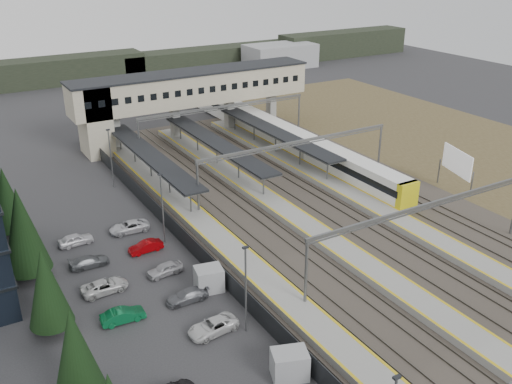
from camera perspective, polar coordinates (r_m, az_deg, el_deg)
ground at (r=58.57m, az=1.98°, el=-7.20°), size 220.00×220.00×0.00m
conifer_row at (r=46.24m, az=-19.29°, el=-10.82°), size 4.42×49.82×9.50m
car_park at (r=49.12m, az=-8.22°, el=-13.40°), size 10.54×44.61×1.28m
lampposts at (r=54.09m, az=-5.88°, el=-4.82°), size 0.50×53.25×8.07m
fence at (r=59.23m, az=-5.97°, el=-5.83°), size 0.08×90.00×2.00m
relay_cabin_near at (r=44.51m, az=3.39°, el=-16.83°), size 3.17×2.73×2.23m
relay_cabin_far at (r=54.12m, az=-4.72°, el=-8.66°), size 2.86×2.52×2.30m
rail_corridor at (r=66.77m, az=6.48°, el=-2.97°), size 34.00×90.00×0.92m
canopies at (r=81.60m, az=-3.98°, el=4.90°), size 23.10×30.00×3.28m
footbridge at (r=93.91m, az=-7.85°, el=9.78°), size 40.40×6.40×11.20m
gantries at (r=64.56m, az=9.66°, el=1.44°), size 28.40×62.28×7.17m
train at (r=92.32m, az=1.92°, el=5.97°), size 2.90×60.67×3.66m
billboard at (r=78.64m, az=19.46°, el=2.75°), size 1.98×6.27×5.61m
treeline_far at (r=146.49m, az=-9.76°, el=12.59°), size 170.00×19.00×7.00m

